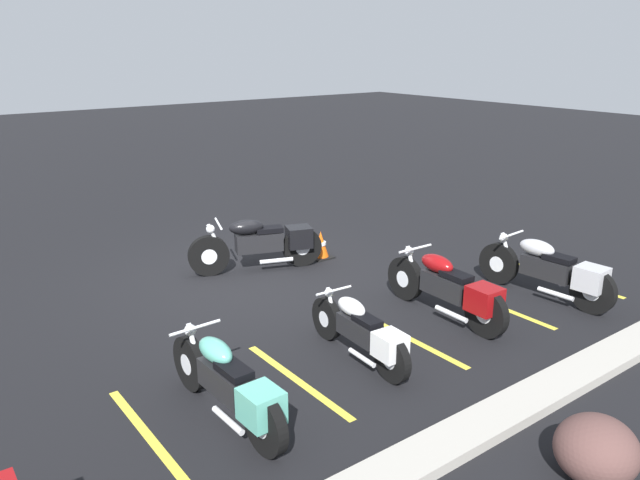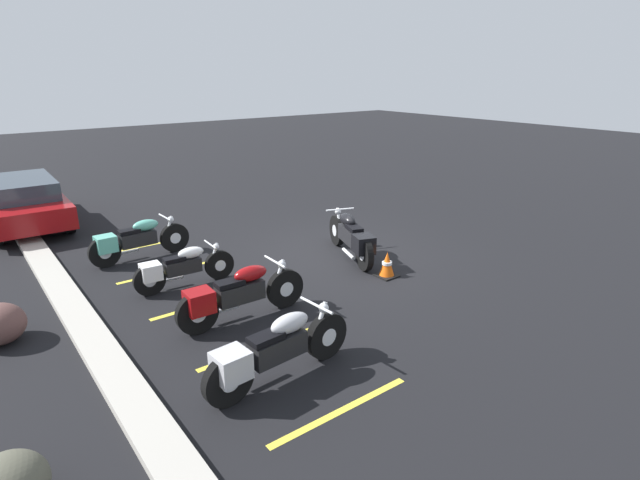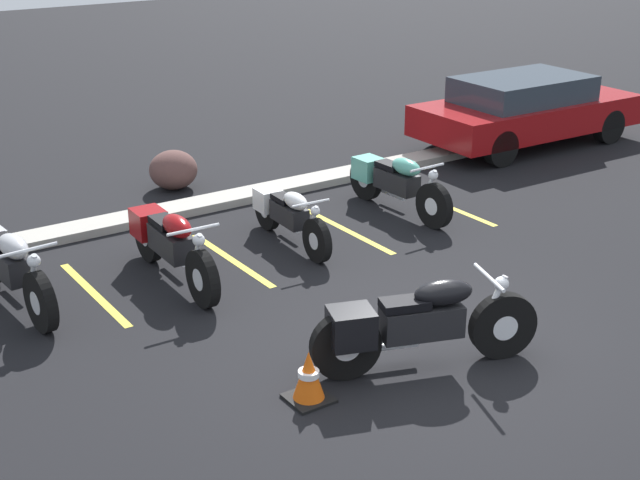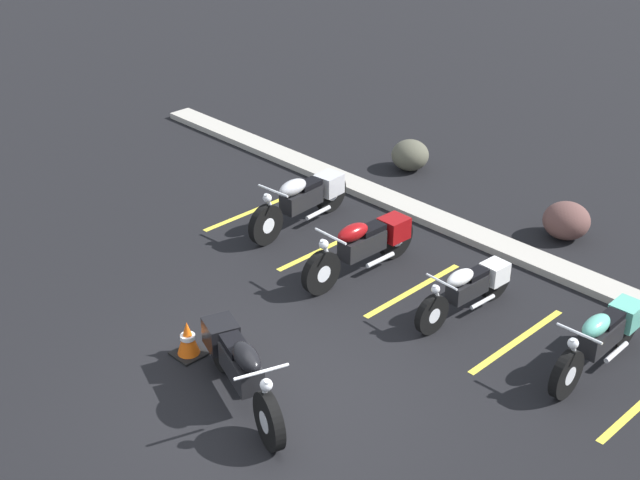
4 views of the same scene
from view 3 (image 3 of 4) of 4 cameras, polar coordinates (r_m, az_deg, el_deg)
ground at (r=9.39m, az=6.96°, el=-7.08°), size 60.00×60.00×0.00m
motorcycle_black_featured at (r=8.84m, az=6.09°, el=-5.36°), size 2.28×1.04×0.93m
parked_bike_0 at (r=10.80m, az=-19.35°, el=-1.42°), size 0.65×2.30×0.91m
parked_bike_1 at (r=10.95m, az=-9.62°, el=-0.14°), size 0.64×2.29×0.90m
parked_bike_2 at (r=11.95m, az=-2.11°, el=1.68°), size 0.55×1.95×0.77m
parked_bike_3 at (r=13.17m, az=4.75°, el=3.77°), size 0.61×2.19×0.86m
car_red at (r=17.02m, az=13.01°, el=8.19°), size 4.34×1.89×1.29m
concrete_curb at (r=13.43m, az=-7.88°, el=2.20°), size 18.00×0.50×0.12m
landscape_rock_0 at (r=14.36m, az=-9.37°, el=4.46°), size 1.03×1.02×0.62m
traffic_cone at (r=8.39m, az=-0.73°, el=-8.80°), size 0.40×0.40×0.51m
stall_line_1 at (r=10.91m, az=-14.26°, el=-3.34°), size 0.10×2.10×0.00m
stall_line_2 at (r=11.59m, az=-5.71°, el=-1.24°), size 0.10×2.10×0.00m
stall_line_3 at (r=12.50m, az=1.74°, el=0.62°), size 0.10×2.10×0.00m
stall_line_4 at (r=13.61m, az=8.09°, el=2.19°), size 0.10×2.10×0.00m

